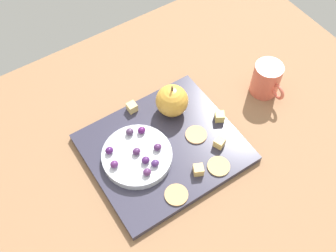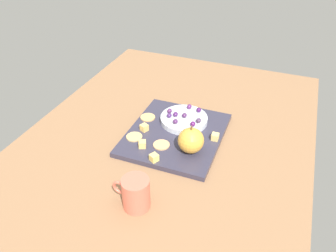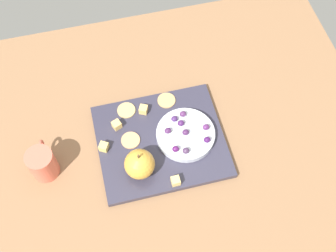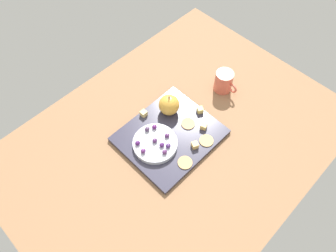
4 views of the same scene
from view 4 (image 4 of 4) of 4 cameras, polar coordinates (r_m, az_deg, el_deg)
table at (r=114.56cm, az=1.26°, el=-2.88°), size 118.37×87.81×3.60cm
platter at (r=112.88cm, az=0.31°, el=-1.71°), size 32.99×28.62×1.61cm
serving_dish at (r=109.33cm, az=-2.32°, el=-3.15°), size 15.39×15.39×1.85cm
apple_whole at (r=114.63cm, az=0.20°, el=3.79°), size 7.60×7.60×7.60cm
apple_stem at (r=111.13cm, az=0.20°, el=5.14°), size 0.50×0.50×1.20cm
cheese_cube_0 at (r=117.32cm, az=5.75°, el=2.89°), size 2.87×2.87×2.10cm
cheese_cube_1 at (r=113.47cm, az=6.39°, el=-0.02°), size 2.74×2.74×2.10cm
cheese_cube_2 at (r=116.17cm, az=-4.38°, el=2.27°), size 2.15×2.15×2.10cm
cheese_cube_3 at (r=109.19cm, az=4.84°, el=-3.41°), size 2.79×2.79×2.10cm
cracker_0 at (r=106.82cm, az=3.06°, el=-6.55°), size 4.96×4.96×0.40cm
cracker_1 at (r=111.45cm, az=6.88°, el=-2.62°), size 4.96×4.96×0.40cm
cracker_2 at (r=114.56cm, az=3.61°, el=0.41°), size 4.96×4.96×0.40cm
grape_0 at (r=107.86cm, az=-5.46°, el=-3.07°), size 1.77×1.60×1.53cm
grape_1 at (r=106.17cm, az=-4.47°, el=-4.50°), size 1.77×1.60×1.63cm
grape_2 at (r=108.91cm, az=-0.16°, el=-1.74°), size 1.77×1.60×1.43cm
grape_3 at (r=105.74cm, az=-0.60°, el=-4.68°), size 1.77×1.60×1.53cm
grape_4 at (r=110.80cm, az=-2.44°, el=-0.18°), size 1.77×1.60×1.53cm
grape_5 at (r=107.97cm, az=-2.38°, el=-2.64°), size 1.77×1.60×1.47cm
grape_6 at (r=107.09cm, az=-1.15°, el=-3.38°), size 1.77×1.60×1.52cm
grape_7 at (r=106.93cm, az=0.04°, el=-3.56°), size 1.77×1.60×1.43cm
grape_8 at (r=110.43cm, az=-3.75°, el=-0.59°), size 1.77×1.60×1.56cm
cup at (r=124.83cm, az=9.95°, el=7.85°), size 6.86×10.07×8.59cm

